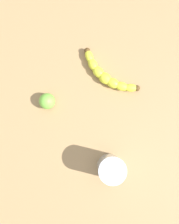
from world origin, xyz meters
The scene contains 4 objects.
wooden_tabletop centered at (0.00, 0.00, 1.50)cm, with size 120.00×120.00×3.00cm, color #A17D51.
banana centered at (-15.14, -0.52, 4.76)cm, with size 15.23×17.51×3.51cm.
smoothie_glass centered at (13.64, -1.18, 8.89)cm, with size 7.83×7.83×11.87cm.
lime_fruit centered at (-7.69, -19.89, 5.55)cm, with size 5.10×5.10×5.10cm, color #75C142.
Camera 1 is at (3.55, -7.02, 84.64)cm, focal length 40.67 mm.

